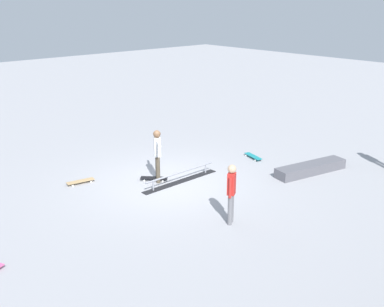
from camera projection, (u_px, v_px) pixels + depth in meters
name	position (u px, v px, depth m)	size (l,w,h in m)	color
ground_plane	(168.00, 183.00, 13.16)	(60.00, 60.00, 0.00)	#9E9EA3
grind_rail	(181.00, 177.00, 13.23)	(2.68, 0.25, 0.32)	black
skate_ledge	(311.00, 168.00, 13.88)	(2.47, 0.52, 0.30)	#595960
skater_main	(157.00, 152.00, 12.97)	(0.70, 1.13, 1.57)	brown
skateboard_main	(154.00, 178.00, 13.34)	(0.70, 0.71, 0.09)	black
bystander_red_shirt	(231.00, 191.00, 10.55)	(0.32, 0.25, 1.49)	slate
loose_skateboard_teal	(253.00, 156.00, 15.18)	(0.40, 0.82, 0.09)	teal
loose_skateboard_natural	(80.00, 181.00, 13.11)	(0.82, 0.36, 0.09)	tan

